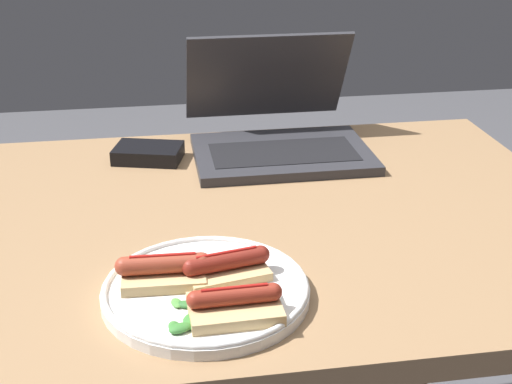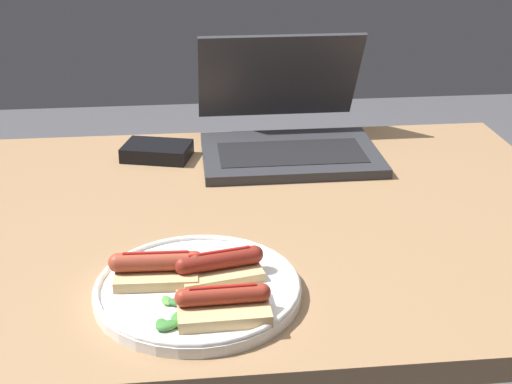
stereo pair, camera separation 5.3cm
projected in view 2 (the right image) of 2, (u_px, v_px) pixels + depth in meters
The scene contains 8 objects.
desk at pixel (264, 260), 1.19m from camera, with size 1.06×0.81×0.74m.
laptop at pixel (287, 131), 1.40m from camera, with size 0.34×0.35×0.21m.
plate at pixel (198, 288), 0.93m from camera, with size 0.27×0.27×0.02m.
sausage_toast_left at pixel (157, 268), 0.93m from camera, with size 0.12×0.07×0.04m.
sausage_toast_middle at pixel (223, 303), 0.86m from camera, with size 0.12×0.08×0.04m.
sausage_toast_right at pixel (219, 266), 0.94m from camera, with size 0.12×0.08×0.04m.
salad_pile at pixel (173, 317), 0.85m from camera, with size 0.05×0.08×0.01m.
external_drive at pixel (157, 151), 1.37m from camera, with size 0.14×0.11×0.03m.
Camera 2 is at (-0.12, -1.03, 1.24)m, focal length 50.00 mm.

